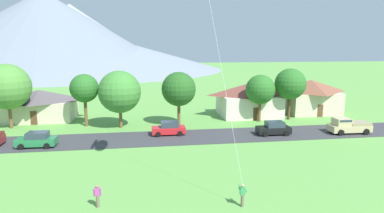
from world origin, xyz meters
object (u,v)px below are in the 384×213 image
at_px(tree_right_of_center, 84,89).
at_px(tree_far_right, 179,89).
at_px(tree_near_right, 290,84).
at_px(parked_car_black_mid_west, 274,128).
at_px(parked_car_red_mid_east, 169,128).
at_px(tree_near_left, 7,87).
at_px(house_left_center, 310,96).
at_px(house_leftmost, 40,104).
at_px(pickup_truck_sand_east_side, 348,126).
at_px(parked_car_green_west_end, 37,140).
at_px(watcher_person, 97,196).
at_px(tree_center, 120,92).
at_px(house_right_center, 249,99).
at_px(tree_left_of_center, 260,90).

relative_size(tree_right_of_center, tree_far_right, 0.97).
distance_m(tree_near_right, parked_car_black_mid_west, 10.96).
bearing_deg(tree_near_right, parked_car_red_mid_east, -161.70).
xyz_separation_m(tree_near_left, tree_right_of_center, (10.03, -0.28, -0.40)).
bearing_deg(tree_right_of_center, parked_car_black_mid_west, -18.80).
height_order(house_left_center, parked_car_black_mid_west, house_left_center).
relative_size(house_leftmost, pickup_truck_sand_east_side, 2.03).
bearing_deg(parked_car_green_west_end, watcher_person, -60.40).
height_order(tree_far_right, watcher_person, tree_far_right).
bearing_deg(tree_right_of_center, tree_center, -18.14).
distance_m(house_left_center, parked_car_green_west_end, 41.83).
xyz_separation_m(house_right_center, parked_car_green_west_end, (-28.61, -12.71, -1.87)).
height_order(tree_center, tree_far_right, tree_center).
xyz_separation_m(parked_car_black_mid_west, pickup_truck_sand_east_side, (9.76, -0.75, 0.19)).
distance_m(tree_center, parked_car_red_mid_east, 8.90).
xyz_separation_m(parked_car_black_mid_west, parked_car_red_mid_east, (-13.15, 1.90, 0.00)).
distance_m(house_leftmost, tree_near_left, 6.52).
relative_size(tree_near_left, parked_car_green_west_end, 2.07).
height_order(tree_right_of_center, parked_car_black_mid_west, tree_right_of_center).
bearing_deg(tree_left_of_center, parked_car_red_mid_east, -158.16).
height_order(house_left_center, tree_far_right, tree_far_right).
height_order(tree_near_left, tree_left_of_center, tree_near_left).
relative_size(house_right_center, tree_right_of_center, 1.36).
bearing_deg(tree_near_left, tree_near_right, -0.59).
bearing_deg(tree_far_right, house_left_center, 14.11).
relative_size(house_leftmost, house_left_center, 1.19).
xyz_separation_m(house_right_center, tree_near_left, (-34.85, -3.17, 3.01)).
height_order(tree_left_of_center, tree_far_right, tree_far_right).
bearing_deg(parked_car_black_mid_west, house_left_center, 47.71).
xyz_separation_m(house_left_center, watcher_person, (-30.96, -28.65, -2.00)).
bearing_deg(house_leftmost, parked_car_red_mid_east, -31.93).
bearing_deg(tree_far_right, parked_car_black_mid_west, -31.17).
height_order(house_leftmost, parked_car_red_mid_east, house_leftmost).
distance_m(house_left_center, pickup_truck_sand_east_side, 13.56).
height_order(house_leftmost, house_right_center, house_right_center).
height_order(house_left_center, parked_car_red_mid_east, house_left_center).
relative_size(house_right_center, tree_near_left, 1.13).
distance_m(tree_left_of_center, tree_center, 20.25).
bearing_deg(house_leftmost, pickup_truck_sand_east_side, -18.96).
relative_size(tree_center, parked_car_black_mid_west, 1.86).
distance_m(tree_left_of_center, tree_far_right, 12.16).
bearing_deg(house_leftmost, watcher_person, -67.40).
distance_m(tree_near_right, tree_far_right, 17.12).
relative_size(house_leftmost, tree_far_right, 1.40).
height_order(tree_left_of_center, pickup_truck_sand_east_side, tree_left_of_center).
distance_m(tree_left_of_center, parked_car_black_mid_west, 8.50).
height_order(tree_near_left, tree_far_right, tree_near_left).
xyz_separation_m(house_left_center, parked_car_black_mid_west, (-11.44, -12.58, -2.01)).
bearing_deg(house_right_center, house_leftmost, 176.78).
bearing_deg(house_right_center, watcher_person, -125.80).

